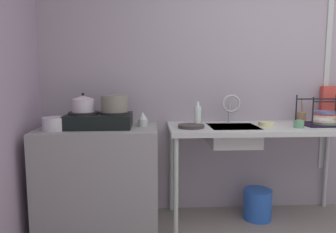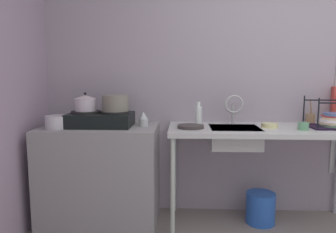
{
  "view_description": "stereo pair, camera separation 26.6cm",
  "coord_description": "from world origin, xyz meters",
  "px_view_note": "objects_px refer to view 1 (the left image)",
  "views": [
    {
      "loc": [
        -1.33,
        -1.2,
        1.3
      ],
      "look_at": [
        -1.18,
        1.44,
        0.96
      ],
      "focal_mm": 33.4,
      "sensor_mm": 36.0,
      "label": 1
    },
    {
      "loc": [
        -1.06,
        -1.2,
        1.3
      ],
      "look_at": [
        -1.18,
        1.44,
        0.96
      ],
      "focal_mm": 33.4,
      "sensor_mm": 36.0,
      "label": 2
    }
  ],
  "objects_px": {
    "pot_on_right_burner": "(114,104)",
    "percolator": "(143,119)",
    "cereal_box": "(330,104)",
    "pot_on_left_burner": "(83,104)",
    "bucket_on_floor": "(257,204)",
    "pot_beside_stove": "(55,124)",
    "frying_pan": "(191,126)",
    "faucet": "(231,105)",
    "small_bowl_on_drainboard": "(266,124)",
    "bottle_by_sink": "(198,115)",
    "stove": "(99,120)",
    "cup_by_rack": "(299,124)",
    "utensil_jar": "(302,116)",
    "sink_basin": "(233,136)",
    "dish_rack": "(324,119)"
  },
  "relations": [
    {
      "from": "stove",
      "to": "bucket_on_floor",
      "type": "bearing_deg",
      "value": 1.61
    },
    {
      "from": "percolator",
      "to": "bucket_on_floor",
      "type": "relative_size",
      "value": 0.45
    },
    {
      "from": "cereal_box",
      "to": "pot_on_left_burner",
      "type": "bearing_deg",
      "value": -165.55
    },
    {
      "from": "bottle_by_sink",
      "to": "cereal_box",
      "type": "bearing_deg",
      "value": 9.12
    },
    {
      "from": "stove",
      "to": "pot_on_left_burner",
      "type": "distance_m",
      "value": 0.19
    },
    {
      "from": "faucet",
      "to": "bottle_by_sink",
      "type": "xyz_separation_m",
      "value": [
        -0.32,
        -0.1,
        -0.08
      ]
    },
    {
      "from": "pot_on_left_burner",
      "to": "utensil_jar",
      "type": "height_order",
      "value": "pot_on_left_burner"
    },
    {
      "from": "pot_on_right_burner",
      "to": "utensil_jar",
      "type": "distance_m",
      "value": 1.77
    },
    {
      "from": "small_bowl_on_drainboard",
      "to": "cereal_box",
      "type": "distance_m",
      "value": 0.76
    },
    {
      "from": "cup_by_rack",
      "to": "small_bowl_on_drainboard",
      "type": "relative_size",
      "value": 0.63
    },
    {
      "from": "utensil_jar",
      "to": "bucket_on_floor",
      "type": "height_order",
      "value": "utensil_jar"
    },
    {
      "from": "pot_on_right_burner",
      "to": "sink_basin",
      "type": "bearing_deg",
      "value": -0.63
    },
    {
      "from": "cereal_box",
      "to": "utensil_jar",
      "type": "height_order",
      "value": "cereal_box"
    },
    {
      "from": "pot_beside_stove",
      "to": "percolator",
      "type": "bearing_deg",
      "value": 13.56
    },
    {
      "from": "pot_on_right_burner",
      "to": "bucket_on_floor",
      "type": "height_order",
      "value": "pot_on_right_burner"
    },
    {
      "from": "bucket_on_floor",
      "to": "frying_pan",
      "type": "bearing_deg",
      "value": -170.99
    },
    {
      "from": "stove",
      "to": "pot_beside_stove",
      "type": "relative_size",
      "value": 2.9
    },
    {
      "from": "bucket_on_floor",
      "to": "small_bowl_on_drainboard",
      "type": "bearing_deg",
      "value": -42.02
    },
    {
      "from": "percolator",
      "to": "bottle_by_sink",
      "type": "distance_m",
      "value": 0.48
    },
    {
      "from": "pot_on_left_burner",
      "to": "bottle_by_sink",
      "type": "xyz_separation_m",
      "value": [
        0.97,
        0.04,
        -0.11
      ]
    },
    {
      "from": "stove",
      "to": "percolator",
      "type": "bearing_deg",
      "value": 6.15
    },
    {
      "from": "cereal_box",
      "to": "sink_basin",
      "type": "bearing_deg",
      "value": -157.19
    },
    {
      "from": "pot_on_left_burner",
      "to": "small_bowl_on_drainboard",
      "type": "distance_m",
      "value": 1.58
    },
    {
      "from": "sink_basin",
      "to": "dish_rack",
      "type": "xyz_separation_m",
      "value": [
        0.82,
        0.03,
        0.14
      ]
    },
    {
      "from": "frying_pan",
      "to": "pot_beside_stove",
      "type": "bearing_deg",
      "value": -176.45
    },
    {
      "from": "sink_basin",
      "to": "cup_by_rack",
      "type": "distance_m",
      "value": 0.55
    },
    {
      "from": "faucet",
      "to": "bucket_on_floor",
      "type": "xyz_separation_m",
      "value": [
        0.24,
        -0.1,
        -0.9
      ]
    },
    {
      "from": "faucet",
      "to": "small_bowl_on_drainboard",
      "type": "distance_m",
      "value": 0.35
    },
    {
      "from": "cup_by_rack",
      "to": "bucket_on_floor",
      "type": "xyz_separation_m",
      "value": [
        -0.28,
        0.15,
        -0.76
      ]
    },
    {
      "from": "frying_pan",
      "to": "dish_rack",
      "type": "distance_m",
      "value": 1.2
    },
    {
      "from": "percolator",
      "to": "bottle_by_sink",
      "type": "height_order",
      "value": "bottle_by_sink"
    },
    {
      "from": "sink_basin",
      "to": "cereal_box",
      "type": "relative_size",
      "value": 1.23
    },
    {
      "from": "pot_on_right_burner",
      "to": "bucket_on_floor",
      "type": "distance_m",
      "value": 1.58
    },
    {
      "from": "dish_rack",
      "to": "sink_basin",
      "type": "bearing_deg",
      "value": -177.69
    },
    {
      "from": "stove",
      "to": "cup_by_rack",
      "type": "relative_size",
      "value": 6.3
    },
    {
      "from": "cup_by_rack",
      "to": "small_bowl_on_drainboard",
      "type": "xyz_separation_m",
      "value": [
        -0.24,
        0.11,
        -0.01
      ]
    },
    {
      "from": "pot_on_left_burner",
      "to": "cereal_box",
      "type": "xyz_separation_m",
      "value": [
        2.28,
        0.25,
        -0.03
      ]
    },
    {
      "from": "pot_on_right_burner",
      "to": "percolator",
      "type": "distance_m",
      "value": 0.28
    },
    {
      "from": "pot_on_left_burner",
      "to": "dish_rack",
      "type": "distance_m",
      "value": 2.11
    },
    {
      "from": "percolator",
      "to": "faucet",
      "type": "bearing_deg",
      "value": 7.11
    },
    {
      "from": "stove",
      "to": "sink_basin",
      "type": "relative_size",
      "value": 1.31
    },
    {
      "from": "pot_on_left_burner",
      "to": "faucet",
      "type": "distance_m",
      "value": 1.3
    },
    {
      "from": "frying_pan",
      "to": "cup_by_rack",
      "type": "xyz_separation_m",
      "value": [
        0.9,
        -0.05,
        0.02
      ]
    },
    {
      "from": "frying_pan",
      "to": "sink_basin",
      "type": "bearing_deg",
      "value": 7.53
    },
    {
      "from": "pot_beside_stove",
      "to": "cereal_box",
      "type": "height_order",
      "value": "cereal_box"
    },
    {
      "from": "pot_on_right_burner",
      "to": "bucket_on_floor",
      "type": "relative_size",
      "value": 0.82
    },
    {
      "from": "pot_on_left_burner",
      "to": "bucket_on_floor",
      "type": "bearing_deg",
      "value": 1.47
    },
    {
      "from": "dish_rack",
      "to": "utensil_jar",
      "type": "bearing_deg",
      "value": 112.13
    },
    {
      "from": "dish_rack",
      "to": "cereal_box",
      "type": "xyz_separation_m",
      "value": [
        0.18,
        0.23,
        0.11
      ]
    },
    {
      "from": "cup_by_rack",
      "to": "bottle_by_sink",
      "type": "relative_size",
      "value": 0.4
    }
  ]
}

